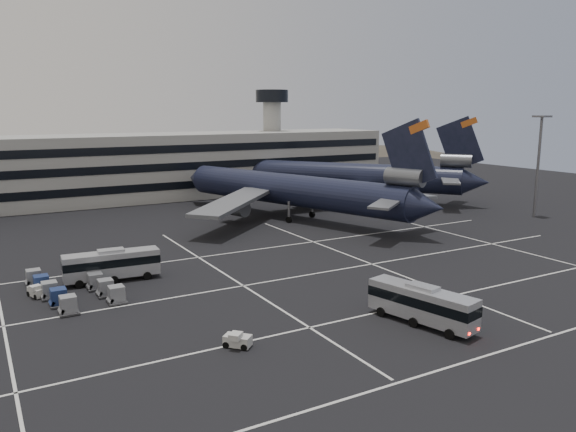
% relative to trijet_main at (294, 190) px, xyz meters
% --- Properties ---
extents(ground, '(260.00, 260.00, 0.00)m').
position_rel_trijet_main_xyz_m(ground, '(-18.44, -34.59, -5.25)').
color(ground, black).
rests_on(ground, ground).
extents(lane_markings, '(90.00, 55.62, 0.01)m').
position_rel_trijet_main_xyz_m(lane_markings, '(-17.49, -33.87, -5.24)').
color(lane_markings, silver).
rests_on(lane_markings, ground).
extents(terminal, '(125.00, 26.00, 24.00)m').
position_rel_trijet_main_xyz_m(terminal, '(-21.39, 36.55, 1.68)').
color(terminal, gray).
rests_on(terminal, ground).
extents(hills, '(352.00, 180.00, 44.00)m').
position_rel_trijet_main_xyz_m(hills, '(-0.45, 135.41, -17.32)').
color(hills, '#38332B').
rests_on(hills, ground).
extents(lightpole_right, '(2.40, 2.40, 18.28)m').
position_rel_trijet_main_xyz_m(lightpole_right, '(39.56, -19.59, 6.57)').
color(lightpole_right, slate).
rests_on(lightpole_right, ground).
extents(trijet_main, '(44.84, 56.02, 18.08)m').
position_rel_trijet_main_xyz_m(trijet_main, '(0.00, 0.00, 0.00)').
color(trijet_main, black).
rests_on(trijet_main, ground).
extents(trijet_far, '(40.47, 48.71, 18.08)m').
position_rel_trijet_main_xyz_m(trijet_far, '(21.45, 12.37, 0.18)').
color(trijet_far, black).
rests_on(trijet_far, ground).
extents(bus_near, '(4.81, 10.81, 3.72)m').
position_rel_trijet_main_xyz_m(bus_near, '(-15.07, -48.89, -3.22)').
color(bus_near, '#9C9FA5').
rests_on(bus_near, ground).
extents(bus_far, '(10.77, 3.27, 3.75)m').
position_rel_trijet_main_xyz_m(bus_far, '(-36.71, -21.54, -3.20)').
color(bus_far, '#9C9FA5').
rests_on(bus_far, ground).
extents(tug_a, '(1.96, 2.46, 1.39)m').
position_rel_trijet_main_xyz_m(tug_a, '(-44.80, -23.32, -4.63)').
color(tug_a, beige).
rests_on(tug_a, ground).
extents(tug_b, '(2.44, 2.49, 1.40)m').
position_rel_trijet_main_xyz_m(tug_b, '(-31.75, -45.23, -4.63)').
color(tug_b, beige).
rests_on(tug_b, ground).
extents(uld_cluster, '(8.83, 13.78, 1.78)m').
position_rel_trijet_main_xyz_m(uld_cluster, '(-41.51, -24.70, -4.38)').
color(uld_cluster, '#2D2D30').
rests_on(uld_cluster, ground).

